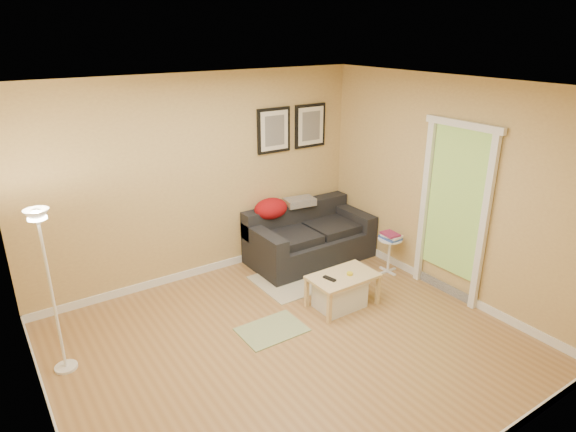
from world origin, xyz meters
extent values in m
plane|color=#A37845|center=(0.00, 0.00, 0.00)|extent=(4.50, 4.50, 0.00)
plane|color=white|center=(0.00, 0.00, 2.60)|extent=(4.50, 4.50, 0.00)
plane|color=tan|center=(0.00, 2.00, 1.30)|extent=(4.50, 0.00, 4.50)
plane|color=tan|center=(0.00, -2.00, 1.30)|extent=(4.50, 0.00, 4.50)
plane|color=tan|center=(-2.25, 0.00, 1.30)|extent=(0.00, 4.00, 4.00)
plane|color=tan|center=(2.25, 0.00, 1.30)|extent=(0.00, 4.00, 4.00)
cube|color=white|center=(0.00, 1.99, 0.05)|extent=(4.50, 0.02, 0.10)
cube|color=white|center=(2.24, 0.00, 0.05)|extent=(0.02, 4.00, 0.10)
cube|color=#BBB694|center=(0.98, 1.13, 0.01)|extent=(1.25, 0.85, 0.01)
cube|color=#668C4C|center=(-0.01, 0.34, 0.01)|extent=(0.70, 0.50, 0.01)
cube|color=black|center=(0.77, 0.32, 0.41)|extent=(0.09, 0.17, 0.02)
cylinder|color=yellow|center=(1.03, 0.28, 0.41)|extent=(0.07, 0.07, 0.03)
camera|label=1|loc=(-2.42, -3.56, 3.08)|focal=30.88mm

